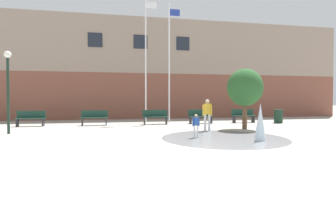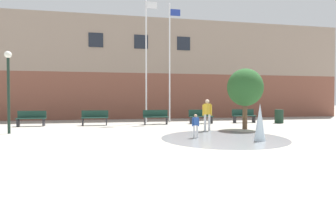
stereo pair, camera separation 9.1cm
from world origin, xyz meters
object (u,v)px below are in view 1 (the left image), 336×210
Objects in this scene: adult_near_bench at (207,112)px; lamp_post_left_lane at (8,80)px; trash_can at (278,116)px; park_bench_under_left_flagpole at (94,118)px; park_bench_far_right at (243,116)px; child_running at (196,124)px; park_bench_far_left at (31,118)px; flagpole_left at (146,56)px; park_bench_under_right_flagpole at (200,116)px; street_tree_near_building at (245,88)px; flagpole_right at (170,59)px; park_bench_center at (155,117)px.

adult_near_bench is 9.55m from lamp_post_left_lane.
park_bench_under_left_flagpole is at bearing 176.55° from trash_can.
park_bench_far_right is 1.62× the size of child_running.
park_bench_far_left is 0.19× the size of flagpole_left.
street_tree_near_building is at bearing -70.10° from park_bench_under_right_flagpole.
park_bench_far_left is 0.19× the size of flagpole_right.
park_bench_far_right is 1.78× the size of trash_can.
flagpole_right is at bearing -98.31° from child_running.
street_tree_near_building reaches higher than park_bench_under_left_flagpole.
trash_can is (7.43, 5.40, -0.13)m from child_running.
park_bench_center is 1.00× the size of park_bench_under_right_flagpole.
street_tree_near_building is (2.24, 0.38, 1.28)m from adult_near_bench.
adult_near_bench reaches higher than park_bench_far_left.
flagpole_right is at bearing 28.04° from lamp_post_left_lane.
park_bench_under_right_flagpole is at bearing -0.36° from park_bench_under_left_flagpole.
flagpole_left is at bearing 158.85° from park_bench_under_right_flagpole.
park_bench_far_right is (13.48, -0.12, 0.00)m from park_bench_far_left.
flagpole_right is (-0.87, 5.28, 3.42)m from adult_near_bench.
flagpole_left is at bearing 169.08° from park_bench_far_right.
park_bench_center is (7.40, -0.20, 0.00)m from park_bench_far_left.
park_bench_under_left_flagpole is at bearing -58.66° from child_running.
trash_can is (5.24, -0.68, -0.03)m from park_bench_under_right_flagpole.
street_tree_near_building reaches higher than park_bench_center.
park_bench_under_left_flagpole is at bearing 179.22° from park_bench_center.
park_bench_far_left is 7.40m from park_bench_center.
child_running reaches higher than park_bench_far_left.
flagpole_left is at bearing 180.00° from flagpole_right.
park_bench_far_right is at bearing -135.92° from child_running.
park_bench_center is 0.42× the size of lamp_post_left_lane.
lamp_post_left_lane is at bearing -151.96° from flagpole_right.
park_bench_center is 1.62× the size of child_running.
child_running is at bearing -19.42° from lamp_post_left_lane.
park_bench_far_right is at bearing -14.44° from flagpole_right.
park_bench_under_left_flagpole is 7.64m from child_running.
park_bench_center is 6.09m from park_bench_far_right.
park_bench_far_left is at bearing -42.74° from child_running.
trash_can is at bearing -15.92° from flagpole_right.
park_bench_under_left_flagpole is 0.42× the size of lamp_post_left_lane.
lamp_post_left_lane is at bearing -166.24° from park_bench_far_right.
child_running is at bearing -92.94° from flagpole_right.
park_bench_far_left is 1.00× the size of park_bench_center.
park_bench_under_left_flagpole is at bearing 110.80° from adult_near_bench.
flagpole_left is (3.32, 1.29, 4.08)m from park_bench_under_left_flagpole.
flagpole_left is 9.58× the size of trash_can.
lamp_post_left_lane is (-3.58, -3.25, 2.03)m from park_bench_under_left_flagpole.
flagpole_left is at bearing 166.96° from trash_can.
park_bench_under_left_flagpole is 12.02m from trash_can.
park_bench_far_right is at bearing 160.81° from trash_can.
park_bench_far_left is at bearing -172.44° from flagpole_right.
adult_near_bench is (1.25, 2.13, 0.35)m from child_running.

